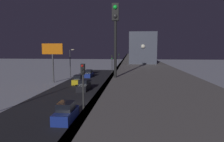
# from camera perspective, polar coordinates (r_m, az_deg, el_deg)

# --- Properties ---
(ground_plane) EXTENTS (240.00, 240.00, 0.00)m
(ground_plane) POSITION_cam_1_polar(r_m,az_deg,el_deg) (26.68, -5.10, -10.04)
(ground_plane) COLOR silver
(avenue_asphalt) EXTENTS (11.00, 87.99, 0.01)m
(avenue_asphalt) POSITION_cam_1_polar(r_m,az_deg,el_deg) (28.11, -15.85, -9.40)
(avenue_asphalt) COLOR #28282D
(avenue_asphalt) RESTS_ON ground_plane
(elevated_railway) EXTENTS (5.00, 87.99, 6.04)m
(elevated_railway) POSITION_cam_1_polar(r_m,az_deg,el_deg) (25.26, 8.24, 1.04)
(elevated_railway) COLOR gray
(elevated_railway) RESTS_ON ground_plane
(subway_train) EXTENTS (2.94, 55.47, 3.40)m
(subway_train) POSITION_cam_1_polar(r_m,az_deg,el_deg) (47.64, 7.17, 6.76)
(subway_train) COLOR #4C5160
(subway_train) RESTS_ON elevated_railway
(rail_signal) EXTENTS (0.36, 0.41, 4.00)m
(rail_signal) POSITION_cam_1_polar(r_m,az_deg,el_deg) (10.52, 1.02, 12.89)
(rail_signal) COLOR black
(rail_signal) RESTS_ON elevated_railway
(sedan_blue) EXTENTS (1.91, 4.68, 1.97)m
(sedan_blue) POSITION_cam_1_polar(r_m,az_deg,el_deg) (52.78, -7.01, -0.92)
(sedan_blue) COLOR navy
(sedan_blue) RESTS_ON ground_plane
(sedan_black) EXTENTS (1.80, 4.61, 1.97)m
(sedan_black) POSITION_cam_1_polar(r_m,az_deg,el_deg) (35.97, -8.49, -4.43)
(sedan_black) COLOR black
(sedan_black) RESTS_ON ground_plane
(sedan_blue_2) EXTENTS (1.80, 4.05, 1.97)m
(sedan_blue_2) POSITION_cam_1_polar(r_m,az_deg,el_deg) (21.45, -13.71, -12.15)
(sedan_blue_2) COLOR navy
(sedan_blue_2) RESTS_ON ground_plane
(sedan_yellow_2) EXTENTS (1.80, 4.06, 1.97)m
(sedan_yellow_2) POSITION_cam_1_polar(r_m,az_deg,el_deg) (42.53, -10.14, -2.76)
(sedan_yellow_2) COLOR gold
(sedan_yellow_2) RESTS_ON ground_plane
(traffic_light_near) EXTENTS (0.32, 0.44, 6.40)m
(traffic_light_near) POSITION_cam_1_polar(r_m,az_deg,el_deg) (16.31, -8.67, -5.60)
(traffic_light_near) COLOR #2D2D2D
(traffic_light_near) RESTS_ON ground_plane
(traffic_light_mid) EXTENTS (0.32, 0.44, 6.40)m
(traffic_light_mid) POSITION_cam_1_polar(r_m,az_deg,el_deg) (40.92, 0.00, 1.77)
(traffic_light_mid) COLOR #2D2D2D
(traffic_light_mid) RESTS_ON ground_plane
(traffic_light_far) EXTENTS (0.32, 0.44, 6.40)m
(traffic_light_far) POSITION_cam_1_polar(r_m,az_deg,el_deg) (65.92, 2.13, 3.58)
(traffic_light_far) COLOR #2D2D2D
(traffic_light_far) RESTS_ON ground_plane
(commercial_billboard) EXTENTS (4.80, 0.36, 8.90)m
(commercial_billboard) POSITION_cam_1_polar(r_m,az_deg,el_deg) (45.16, -17.46, 5.26)
(commercial_billboard) COLOR #4C4C51
(commercial_billboard) RESTS_ON ground_plane
(street_lamp_far) EXTENTS (1.35, 0.44, 7.65)m
(street_lamp_far) POSITION_cam_1_polar(r_m,az_deg,el_deg) (52.73, -12.27, 3.37)
(street_lamp_far) COLOR #38383D
(street_lamp_far) RESTS_ON ground_plane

